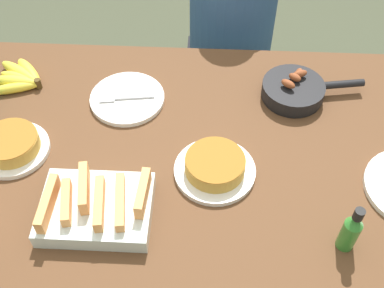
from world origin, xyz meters
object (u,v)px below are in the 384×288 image
object	(u,v)px
frittata_plate_side	(12,146)
hot_sauce_bottle	(351,231)
person_figure	(229,54)
empty_plate_far_left	(127,98)
banana_bunch	(20,78)
melon_tray	(96,207)
skillet	(295,90)
frittata_plate_center	(215,167)

from	to	relation	value
frittata_plate_side	hot_sauce_bottle	distance (m)	0.95
frittata_plate_side	person_figure	distance (m)	1.03
empty_plate_far_left	person_figure	world-z (taller)	person_figure
banana_bunch	melon_tray	distance (m)	0.60
empty_plate_far_left	hot_sauce_bottle	size ratio (longest dim) A/B	1.51
empty_plate_far_left	banana_bunch	bearing A→B (deg)	169.55
melon_tray	skillet	distance (m)	0.73
skillet	hot_sauce_bottle	size ratio (longest dim) A/B	2.09
frittata_plate_side	person_figure	bearing A→B (deg)	49.76
skillet	person_figure	bearing A→B (deg)	102.06
skillet	melon_tray	bearing A→B (deg)	-149.00
melon_tray	hot_sauce_bottle	distance (m)	0.64
skillet	frittata_plate_center	distance (m)	0.40
melon_tray	frittata_plate_side	size ratio (longest dim) A/B	1.36
skillet	frittata_plate_center	size ratio (longest dim) A/B	1.43
hot_sauce_bottle	frittata_plate_side	bearing A→B (deg)	164.33
skillet	person_figure	world-z (taller)	person_figure
frittata_plate_side	person_figure	size ratio (longest dim) A/B	0.18
frittata_plate_center	hot_sauce_bottle	size ratio (longest dim) A/B	1.46
frittata_plate_side	hot_sauce_bottle	xyz separation A→B (m)	(0.92, -0.26, 0.04)
skillet	frittata_plate_side	size ratio (longest dim) A/B	1.56
banana_bunch	person_figure	size ratio (longest dim) A/B	0.16
frittata_plate_side	melon_tray	bearing A→B (deg)	-35.21
skillet	person_figure	size ratio (longest dim) A/B	0.28
melon_tray	empty_plate_far_left	size ratio (longest dim) A/B	1.21
frittata_plate_center	hot_sauce_bottle	xyz separation A→B (m)	(0.33, -0.21, 0.04)
banana_bunch	frittata_plate_side	bearing A→B (deg)	-78.63
empty_plate_far_left	person_figure	xyz separation A→B (m)	(0.34, 0.53, -0.24)
skillet	empty_plate_far_left	bearing A→B (deg)	175.40
melon_tray	hot_sauce_bottle	xyz separation A→B (m)	(0.63, -0.06, 0.03)
melon_tray	frittata_plate_side	distance (m)	0.35
banana_bunch	person_figure	xyz separation A→B (m)	(0.70, 0.47, -0.25)
banana_bunch	frittata_plate_center	distance (m)	0.73
skillet	person_figure	distance (m)	0.58
banana_bunch	hot_sauce_bottle	xyz separation A→B (m)	(0.98, -0.55, 0.05)
frittata_plate_center	frittata_plate_side	xyz separation A→B (m)	(-0.59, 0.05, -0.00)
skillet	frittata_plate_center	xyz separation A→B (m)	(-0.25, -0.32, -0.00)
melon_tray	person_figure	size ratio (longest dim) A/B	0.24
skillet	banana_bunch	bearing A→B (deg)	169.19
skillet	empty_plate_far_left	distance (m)	0.53
frittata_plate_side	empty_plate_far_left	bearing A→B (deg)	36.85
melon_tray	banana_bunch	bearing A→B (deg)	124.71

